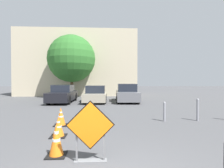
# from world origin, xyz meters

# --- Properties ---
(ground_plane) EXTENTS (96.00, 96.00, 0.00)m
(ground_plane) POSITION_xyz_m (0.00, 10.00, 0.00)
(ground_plane) COLOR #4C4C4F
(road_closed_sign) EXTENTS (1.11, 0.20, 1.40)m
(road_closed_sign) POSITION_xyz_m (-0.48, 1.12, 0.73)
(road_closed_sign) COLOR black
(road_closed_sign) RESTS_ON ground_plane
(traffic_cone_nearest) EXTENTS (0.46, 0.46, 0.78)m
(traffic_cone_nearest) POSITION_xyz_m (-1.33, 1.50, 0.38)
(traffic_cone_nearest) COLOR black
(traffic_cone_nearest) RESTS_ON ground_plane
(traffic_cone_second) EXTENTS (0.50, 0.50, 0.66)m
(traffic_cone_second) POSITION_xyz_m (-1.65, 2.99, 0.32)
(traffic_cone_second) COLOR black
(traffic_cone_second) RESTS_ON ground_plane
(traffic_cone_third) EXTENTS (0.52, 0.52, 0.74)m
(traffic_cone_third) POSITION_xyz_m (-1.92, 4.45, 0.36)
(traffic_cone_third) COLOR black
(traffic_cone_third) RESTS_ON ground_plane
(parked_car_nearest) EXTENTS (1.92, 4.38, 1.49)m
(parked_car_nearest) POSITION_xyz_m (-3.57, 12.32, 0.69)
(parked_car_nearest) COLOR black
(parked_car_nearest) RESTS_ON ground_plane
(parked_car_second) EXTENTS (2.00, 4.75, 1.44)m
(parked_car_second) POSITION_xyz_m (-0.79, 12.79, 0.65)
(parked_car_second) COLOR #A39984
(parked_car_second) RESTS_ON ground_plane
(parked_car_third) EXTENTS (2.10, 4.50, 1.59)m
(parked_car_third) POSITION_xyz_m (1.99, 12.65, 0.72)
(parked_car_third) COLOR slate
(parked_car_third) RESTS_ON ground_plane
(bollard_nearest) EXTENTS (0.12, 0.12, 0.89)m
(bollard_nearest) POSITION_xyz_m (2.62, 4.97, 0.47)
(bollard_nearest) COLOR gray
(bollard_nearest) RESTS_ON ground_plane
(bollard_second) EXTENTS (0.12, 0.12, 1.03)m
(bollard_second) POSITION_xyz_m (4.18, 4.97, 0.54)
(bollard_second) COLOR gray
(bollard_second) RESTS_ON ground_plane
(building_facade_backdrop) EXTENTS (14.87, 5.00, 8.20)m
(building_facade_backdrop) POSITION_xyz_m (-3.38, 20.66, 4.10)
(building_facade_backdrop) COLOR beige
(building_facade_backdrop) RESTS_ON ground_plane
(street_tree_behind_lot) EXTENTS (5.25, 5.25, 6.94)m
(street_tree_behind_lot) POSITION_xyz_m (-3.61, 16.84, 4.31)
(street_tree_behind_lot) COLOR #513823
(street_tree_behind_lot) RESTS_ON ground_plane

